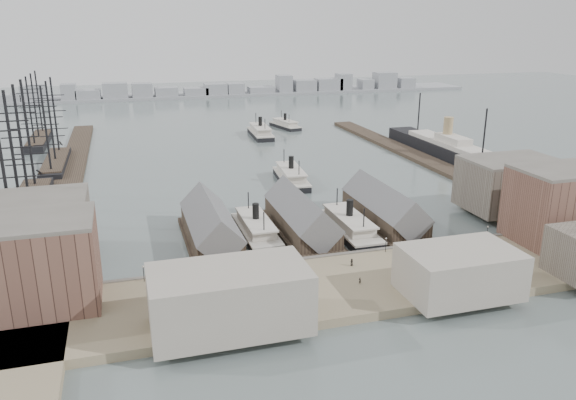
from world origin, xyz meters
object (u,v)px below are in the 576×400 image
object	(u,v)px
tram	(465,252)
ferry_docked_west	(256,228)
horse_cart_left	(214,285)
ocean_steamer	(447,148)
horse_cart_center	(274,285)
horse_cart_right	(429,273)

from	to	relation	value
tram	ferry_docked_west	bearing A→B (deg)	138.00
tram	horse_cart_left	bearing A→B (deg)	174.46
ocean_steamer	horse_cart_center	distance (m)	153.80
ferry_docked_west	horse_cart_right	world-z (taller)	ferry_docked_west
ocean_steamer	horse_cart_center	bearing A→B (deg)	-135.43
horse_cart_center	horse_cart_right	xyz separation A→B (m)	(35.76, -4.36, -0.03)
tram	horse_cart_center	size ratio (longest dim) A/B	2.29
ferry_docked_west	horse_cart_center	bearing A→B (deg)	-97.12
horse_cart_left	horse_cart_center	distance (m)	13.32
ferry_docked_west	tram	world-z (taller)	ferry_docked_west
ocean_steamer	ferry_docked_west	bearing A→B (deg)	-145.77
ocean_steamer	horse_cart_center	size ratio (longest dim) A/B	18.27
horse_cart_center	ferry_docked_west	bearing A→B (deg)	15.98
tram	horse_cart_center	world-z (taller)	tram
horse_cart_right	ocean_steamer	bearing A→B (deg)	-33.42
ferry_docked_west	horse_cart_right	xyz separation A→B (m)	(31.20, -40.87, 0.34)
horse_cart_left	horse_cart_right	size ratio (longest dim) A/B	1.06
ocean_steamer	horse_cart_right	distance (m)	134.38
ferry_docked_west	ocean_steamer	xyz separation A→B (m)	(105.00, 71.43, 1.42)
ocean_steamer	horse_cart_left	xyz separation A→B (m)	(-122.44, -104.56, -1.05)
ocean_steamer	horse_cart_center	xyz separation A→B (m)	(-109.56, -107.94, -1.05)
horse_cart_center	ocean_steamer	bearing A→B (deg)	-22.33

